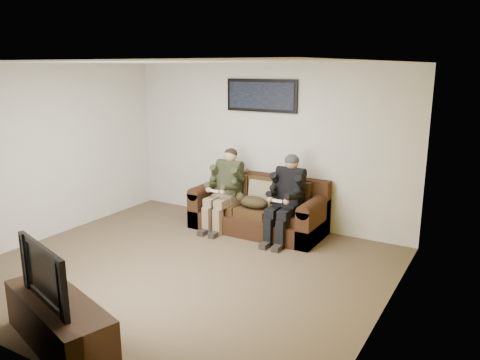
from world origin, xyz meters
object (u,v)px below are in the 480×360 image
Objects in this scene: tv_stand at (59,322)px; television at (54,271)px; cat at (253,202)px; person_right at (287,193)px; person_left at (225,185)px; framed_poster at (261,96)px; sofa at (260,210)px.

tv_stand is 0.51m from television.
cat is 3.56m from tv_stand.
person_right is 1.31× the size of television.
person_left is 1.54m from framed_poster.
person_right is at bearing 5.72° from cat.
television is at bearing -73.07° from tv_stand.
person_left reaches higher than cat.
person_left is at bearing -179.98° from person_right.
tv_stand is 1.51× the size of television.
person_left is 0.99× the size of person_right.
person_right reaches higher than cat.
television is at bearing -91.76° from sofa.
cat is at bearing 105.17° from television.
person_left is at bearing 113.63° from tv_stand.
television reaches higher than sofa.
person_left reaches higher than television.
person_left is (-0.54, -0.17, 0.39)m from sofa.
sofa is at bearing 88.24° from cat.
television is at bearing -83.31° from person_left.
television is at bearing -91.76° from cat.
tv_stand is (-0.11, -3.55, -0.29)m from cat.
person_left is 1.94× the size of cat.
tv_stand is (-0.65, -3.60, -0.48)m from person_right.
tv_stand is at bearing -88.84° from framed_poster.
tv_stand is at bearing -100.30° from person_right.
sofa is 1.83m from framed_poster.
television is (-0.11, -3.55, 0.23)m from cat.
framed_poster reaches higher than tv_stand.
framed_poster reaches higher than television.
person_left reaches higher than tv_stand.
sofa is 1.42× the size of tv_stand.
tv_stand is (0.42, -3.60, -0.48)m from person_left.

